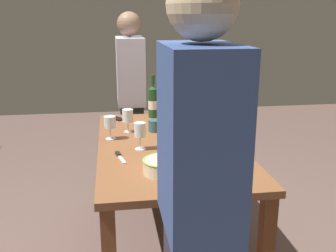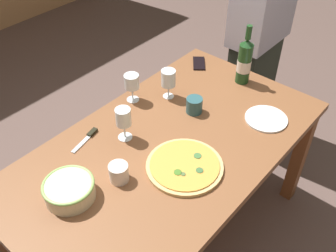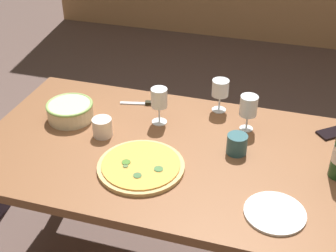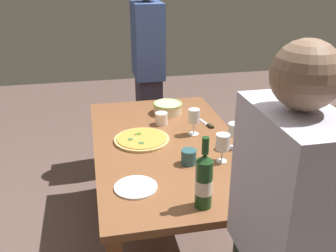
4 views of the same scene
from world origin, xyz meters
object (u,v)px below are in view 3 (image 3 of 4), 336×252
object	(u,v)px
pizza	(141,166)
wine_glass_far_left	(220,89)
dining_table	(168,167)
wine_glass_near_pizza	(248,107)
pizza_knife	(144,103)
cup_amber	(237,144)
cell_phone	(334,133)
cup_ceramic	(102,127)
serving_bowl	(70,110)
side_plate	(275,213)
wine_glass_by_bottle	(159,99)

from	to	relation	value
pizza	wine_glass_far_left	size ratio (longest dim) A/B	2.19
dining_table	wine_glass_near_pizza	size ratio (longest dim) A/B	9.68
wine_glass_far_left	wine_glass_near_pizza	bearing A→B (deg)	-40.30
pizza_knife	wine_glass_far_left	bearing A→B (deg)	7.95
cup_amber	cell_phone	xyz separation A→B (m)	(0.39, 0.26, -0.04)
wine_glass_far_left	cup_ceramic	bearing A→B (deg)	-141.29
dining_table	serving_bowl	xyz separation A→B (m)	(-0.50, 0.10, 0.14)
wine_glass_near_pizza	cup_ceramic	world-z (taller)	wine_glass_near_pizza
wine_glass_far_left	cell_phone	world-z (taller)	wine_glass_far_left
dining_table	wine_glass_near_pizza	bearing A→B (deg)	40.34
side_plate	pizza_knife	xyz separation A→B (m)	(-0.68, 0.58, 0.00)
wine_glass_by_bottle	wine_glass_near_pizza	bearing A→B (deg)	8.40
cup_amber	cup_ceramic	size ratio (longest dim) A/B	1.00
wine_glass_by_bottle	wine_glass_far_left	bearing A→B (deg)	37.44
wine_glass_far_left	side_plate	xyz separation A→B (m)	(0.32, -0.63, -0.11)
wine_glass_far_left	cup_amber	distance (m)	0.35
wine_glass_by_bottle	pizza_knife	xyz separation A→B (m)	(-0.12, 0.13, -0.12)
wine_glass_by_bottle	cell_phone	bearing A→B (deg)	9.78
pizza	pizza_knife	xyz separation A→B (m)	(-0.15, 0.47, -0.00)
wine_glass_far_left	wine_glass_by_bottle	bearing A→B (deg)	-142.56
dining_table	wine_glass_by_bottle	xyz separation A→B (m)	(-0.10, 0.19, 0.21)
pizza_knife	dining_table	bearing A→B (deg)	-55.87
serving_bowl	pizza	bearing A→B (deg)	-30.54
wine_glass_near_pizza	wine_glass_by_bottle	world-z (taller)	wine_glass_by_bottle
dining_table	cell_phone	xyz separation A→B (m)	(0.66, 0.32, 0.10)
wine_glass_near_pizza	cup_amber	bearing A→B (deg)	-94.09
dining_table	pizza_knife	world-z (taller)	pizza_knife
pizza	cup_amber	size ratio (longest dim) A/B	4.08
pizza	cup_ceramic	world-z (taller)	cup_ceramic
wine_glass_far_left	dining_table	bearing A→B (deg)	-110.84
wine_glass_far_left	pizza_knife	distance (m)	0.38
dining_table	cup_amber	size ratio (longest dim) A/B	18.98
pizza	pizza_knife	bearing A→B (deg)	107.85
pizza	serving_bowl	world-z (taller)	serving_bowl
side_plate	wine_glass_far_left	bearing A→B (deg)	117.04
cell_phone	pizza_knife	size ratio (longest dim) A/B	0.79
wine_glass_by_bottle	cell_phone	distance (m)	0.78
serving_bowl	cup_amber	xyz separation A→B (m)	(0.77, -0.04, -0.00)
serving_bowl	wine_glass_far_left	distance (m)	0.70
side_plate	cell_phone	xyz separation A→B (m)	(0.20, 0.58, 0.00)
pizza	cup_ceramic	distance (m)	0.29
cup_ceramic	cell_phone	xyz separation A→B (m)	(0.96, 0.30, -0.04)
cup_ceramic	pizza	bearing A→B (deg)	-35.80
wine_glass_by_bottle	wine_glass_far_left	xyz separation A→B (m)	(0.24, 0.18, -0.01)
dining_table	pizza_knife	size ratio (longest dim) A/B	8.78
cup_ceramic	side_plate	bearing A→B (deg)	-19.90
cell_phone	dining_table	bearing A→B (deg)	-103.20
wine_glass_near_pizza	cup_amber	size ratio (longest dim) A/B	1.96
dining_table	serving_bowl	size ratio (longest dim) A/B	7.52
wine_glass_far_left	pizza_knife	size ratio (longest dim) A/B	0.86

